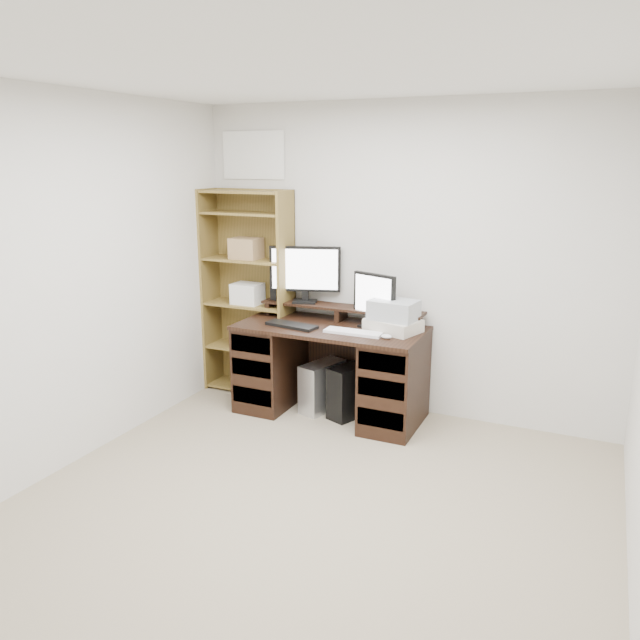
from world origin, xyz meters
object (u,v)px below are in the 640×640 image
Objects in this scene: bookshelf at (249,291)px; tower_silver at (322,386)px; monitor_wide at (305,271)px; desk at (331,369)px; tower_black at (353,390)px; monitor_small at (374,298)px; printer at (393,325)px.

tower_silver is at bearing -12.20° from bookshelf.
desk is at bearing -50.84° from monitor_wide.
bookshelf reaches higher than tower_black.
monitor_small is at bearing -4.79° from bookshelf.
printer is 0.67m from tower_black.
printer is (0.50, 0.05, 0.41)m from desk.
desk reaches higher than tower_black.
bookshelf is at bearing -170.21° from printer.
desk is 3.87× the size of printer.
desk is 3.47× the size of monitor_small.
monitor_small is at bearing 26.18° from tower_silver.
bookshelf is (-0.89, 0.21, 0.53)m from desk.
bookshelf reaches higher than printer.
monitor_small reaches higher than printer.
monitor_small is (0.66, -0.11, -0.15)m from monitor_wide.
monitor_wide reaches higher than printer.
tower_silver is (-0.60, -0.01, -0.59)m from printer.
monitor_small reaches higher than tower_black.
tower_black is at bearing -160.59° from printer.
tower_black is at bearing 11.56° from desk.
monitor_wide is 0.32× the size of bookshelf.
tower_silver is (0.24, -0.18, -0.93)m from monitor_wide.
tower_black is at bearing -37.28° from monitor_wide.
printer is at bearing 6.14° from desk.
monitor_wide is 0.68m from monitor_small.
monitor_small is at bearing 19.20° from desk.
monitor_wide reaches higher than tower_silver.
bookshelf is at bearing 166.49° from desk.
monitor_small reaches higher than tower_silver.
tower_silver is at bearing -162.50° from printer.
monitor_wide is 1.07m from tower_black.
bookshelf is at bearing -165.38° from monitor_small.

